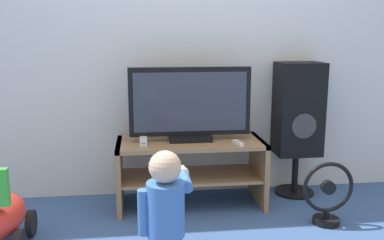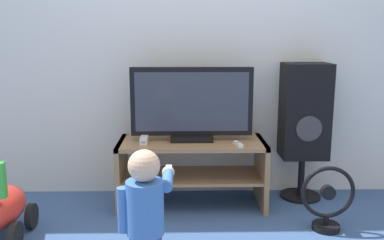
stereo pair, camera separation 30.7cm
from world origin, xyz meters
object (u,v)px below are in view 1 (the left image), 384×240
Objects in this scene: television at (190,105)px; floor_fan at (328,196)px; speaker_tower at (298,112)px; child at (166,209)px; game_console at (143,140)px; remote_primary at (238,143)px.

television is 2.03× the size of floor_fan.
child is at bearing -132.78° from speaker_tower.
television is at bearing 9.92° from game_console.
remote_primary is at bearing -153.35° from speaker_tower.
game_console is 0.16× the size of speaker_tower.
floor_fan is at bearing -88.44° from speaker_tower.
television is 0.45m from remote_primary.
game_console is 0.23× the size of child.
child is 1.33m from floor_fan.
television is at bearing 153.36° from remote_primary.
child is at bearing -102.75° from television.
child is (0.10, -1.05, -0.09)m from game_console.
remote_primary is (0.33, -0.17, -0.26)m from television.
remote_primary is 0.71m from floor_fan.
child is at bearing -84.57° from game_console.
remote_primary is 1.11m from child.
television reaches higher than child.
game_console reaches higher than remote_primary.
game_console is at bearing -170.08° from television.
television is at bearing 152.02° from floor_fan.
game_console is 1.26× the size of remote_primary.
speaker_tower reaches higher than child.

